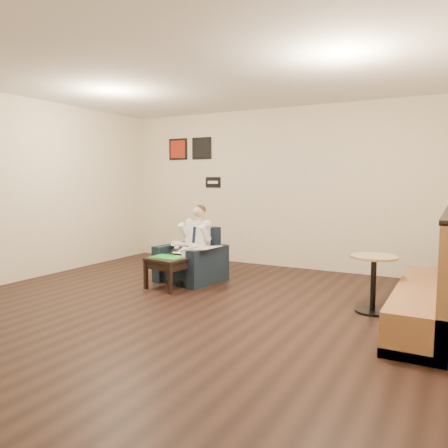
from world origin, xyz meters
The scene contains 17 objects.
ground centered at (0.00, 0.00, 0.00)m, with size 6.00×6.00×0.00m, color black.
wall_back centered at (0.00, 3.00, 1.40)m, with size 6.00×0.02×2.80m, color #F1E6C5.
wall_left centered at (-3.00, 0.00, 1.40)m, with size 0.02×6.00×2.80m, color #F1E6C5.
ceiling centered at (0.00, 0.00, 2.80)m, with size 6.00×6.00×0.02m, color white.
seating_sign centered at (-1.30, 2.98, 1.50)m, with size 0.32×0.02×0.20m, color black.
art_print_left centered at (-2.10, 2.98, 2.15)m, with size 0.42×0.03×0.42m, color maroon.
art_print_right centered at (-1.55, 2.98, 2.15)m, with size 0.42×0.03×0.42m, color black.
armchair centered at (-0.70, 1.26, 0.41)m, with size 0.84×0.84×0.81m, color black.
seated_man centered at (-0.71, 1.15, 0.56)m, with size 0.53×0.79×1.11m, color silver, non-canonical shape.
lap_papers centered at (-0.72, 1.06, 0.50)m, with size 0.19×0.26×0.01m, color white.
newspaper centered at (-0.37, 1.12, 0.55)m, with size 0.35×0.44×0.01m, color silver.
side_table centered at (-0.72, 0.74, 0.22)m, with size 0.54×0.54×0.44m, color black.
green_folder centered at (-0.75, 0.73, 0.45)m, with size 0.44×0.32×0.01m, color green.
coffee_mug centered at (-0.53, 0.83, 0.49)m, with size 0.08×0.08×0.09m, color white.
smartphone centered at (-0.65, 0.89, 0.45)m, with size 0.14×0.07×0.01m, color black.
banquette centered at (2.59, 0.76, 0.60)m, with size 0.56×2.34×1.20m, color brown.
cafe_table centered at (2.04, 0.93, 0.34)m, with size 0.54×0.54×0.67m, color #9E8156.
Camera 1 is at (2.89, -4.27, 1.54)m, focal length 35.00 mm.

